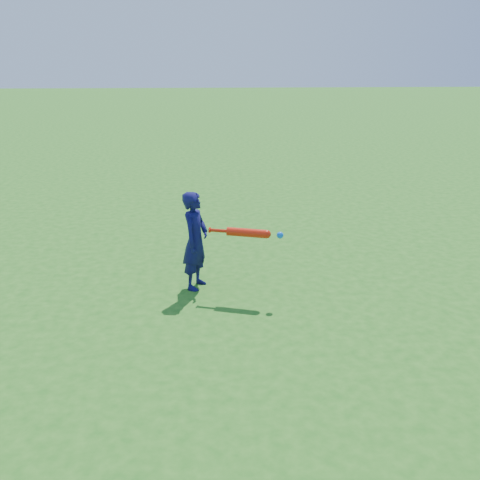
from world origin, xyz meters
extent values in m
plane|color=#1F6117|center=(0.00, 0.00, 0.00)|extent=(80.00, 80.00, 0.00)
imported|color=#100F48|center=(-0.62, 0.55, 0.55)|extent=(0.39, 0.47, 1.09)
cylinder|color=red|center=(-0.46, 0.45, 0.70)|extent=(0.03, 0.06, 0.06)
cylinder|color=red|center=(-0.37, 0.42, 0.70)|extent=(0.20, 0.09, 0.04)
cylinder|color=red|center=(-0.08, 0.33, 0.70)|extent=(0.43, 0.21, 0.09)
sphere|color=red|center=(0.13, 0.27, 0.70)|extent=(0.09, 0.09, 0.09)
sphere|color=blue|center=(0.26, 0.23, 0.70)|extent=(0.07, 0.07, 0.07)
camera|label=1|loc=(-0.49, -4.96, 2.45)|focal=40.00mm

